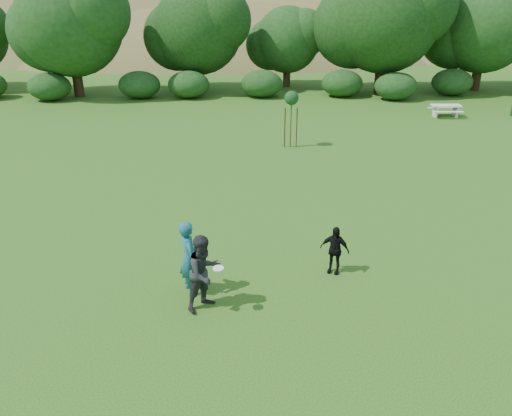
{
  "coord_description": "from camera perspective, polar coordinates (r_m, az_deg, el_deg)",
  "views": [
    {
      "loc": [
        -0.23,
        -11.29,
        7.33
      ],
      "look_at": [
        0.0,
        3.0,
        1.1
      ],
      "focal_mm": 35.0,
      "sensor_mm": 36.0,
      "label": 1
    }
  ],
  "objects": [
    {
      "name": "player_teal",
      "position": [
        13.04,
        -7.66,
        -5.64
      ],
      "size": [
        0.73,
        0.87,
        2.03
      ],
      "primitive_type": "imported",
      "rotation": [
        0.0,
        0.0,
        1.95
      ],
      "color": "#185D6C",
      "rests_on": "ground"
    },
    {
      "name": "player_black",
      "position": [
        14.11,
        8.96,
        -4.75
      ],
      "size": [
        0.9,
        0.65,
        1.42
      ],
      "primitive_type": "imported",
      "rotation": [
        0.0,
        0.0,
        -0.41
      ],
      "color": "black",
      "rests_on": "ground"
    },
    {
      "name": "frisbee",
      "position": [
        11.96,
        -4.34,
        -6.89
      ],
      "size": [
        0.27,
        0.27,
        0.04
      ],
      "color": "white",
      "rests_on": "ground"
    },
    {
      "name": "tree_row",
      "position": [
        40.2,
        4.27,
        19.98
      ],
      "size": [
        53.92,
        10.38,
        9.62
      ],
      "color": "#3A2616",
      "rests_on": "ground"
    },
    {
      "name": "picnic_table",
      "position": [
        34.24,
        20.87,
        10.56
      ],
      "size": [
        1.8,
        1.48,
        0.76
      ],
      "color": "silver",
      "rests_on": "ground"
    },
    {
      "name": "ground",
      "position": [
        13.46,
        0.21,
        -9.43
      ],
      "size": [
        120.0,
        120.0,
        0.0
      ],
      "primitive_type": "plane",
      "color": "#19470C",
      "rests_on": "ground"
    },
    {
      "name": "hillside",
      "position": [
        82.05,
        -1.14,
        9.93
      ],
      "size": [
        150.0,
        72.0,
        52.0
      ],
      "color": "olive",
      "rests_on": "ground"
    },
    {
      "name": "sapling",
      "position": [
        25.21,
        4.08,
        12.25
      ],
      "size": [
        0.7,
        0.7,
        2.85
      ],
      "color": "#352715",
      "rests_on": "ground"
    },
    {
      "name": "player_grey",
      "position": [
        12.38,
        -5.95,
        -7.36
      ],
      "size": [
        1.22,
        1.21,
        1.99
      ],
      "primitive_type": "imported",
      "rotation": [
        0.0,
        0.0,
        0.77
      ],
      "color": "#27282A",
      "rests_on": "ground"
    }
  ]
}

